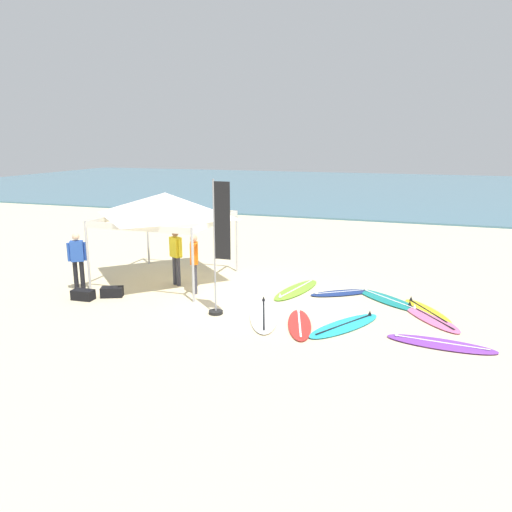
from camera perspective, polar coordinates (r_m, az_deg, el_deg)
ground_plane at (r=13.91m, az=-0.00°, el=-4.79°), size 80.00×80.00×0.00m
sea at (r=44.96m, az=13.14°, el=7.65°), size 80.00×36.00×0.10m
canopy_tent at (r=15.30m, az=-10.40°, el=5.86°), size 3.46×3.46×2.75m
surfboard_cyan at (r=12.00m, az=10.19°, el=-7.87°), size 1.76×2.33×0.19m
surfboard_teal at (r=14.07m, az=14.98°, el=-4.89°), size 2.13×1.96×0.19m
surfboard_lime at (r=14.51m, az=4.65°, el=-3.90°), size 1.18×2.41×0.19m
surfboard_white at (r=12.48m, az=0.90°, el=-6.80°), size 1.42×2.61×0.19m
surfboard_purple at (r=11.53m, az=20.48°, el=-9.45°), size 2.33×0.83×0.19m
surfboard_red at (r=11.93m, az=5.03°, el=-7.82°), size 1.07×2.10×0.19m
surfboard_navy at (r=14.40m, az=9.78°, el=-4.20°), size 1.85×1.45×0.19m
surfboard_pink at (r=13.03m, az=19.40°, el=-6.70°), size 1.71×2.08×0.19m
surfboard_yellow at (r=13.44m, az=19.12°, el=-6.06°), size 1.50×2.01×0.19m
person_yellow at (r=15.00m, az=-9.22°, el=0.32°), size 0.50×0.36×1.71m
person_blue at (r=15.19m, az=-19.88°, el=-0.16°), size 0.48×0.38×1.71m
person_orange at (r=14.14m, az=-7.13°, el=-0.42°), size 0.35×0.51×1.71m
banner_flag at (r=12.21m, az=-4.29°, el=0.24°), size 0.60×0.36×3.40m
gear_bag_near_tent at (r=14.49m, az=-19.30°, el=-4.24°), size 0.62×0.35×0.28m
gear_bag_by_pole at (r=14.50m, az=-16.26°, el=-3.99°), size 0.68×0.53×0.28m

